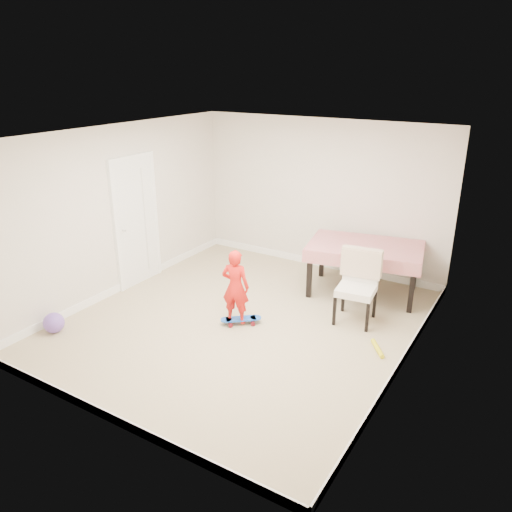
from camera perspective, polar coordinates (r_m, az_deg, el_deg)
The scene contains 17 objects.
ground at distance 7.13m, azimuth -1.54°, elevation -7.49°, with size 5.00×5.00×0.00m, color tan.
ceiling at distance 6.32m, azimuth -1.77°, elevation 13.53°, with size 4.50×5.00×0.04m, color white.
wall_back at distance 8.71m, azimuth 7.31°, elevation 6.88°, with size 4.50×0.04×2.60m, color beige.
wall_front at distance 4.88m, azimuth -17.74°, elevation -5.58°, with size 4.50×0.04×2.60m, color beige.
wall_left at distance 8.00m, azimuth -15.24°, elevation 5.02°, with size 0.04×5.00×2.60m, color beige.
wall_right at distance 5.78m, azimuth 17.26°, elevation -1.30°, with size 0.04×5.00×2.60m, color beige.
door at distance 8.27m, azimuth -13.54°, elevation 3.70°, with size 0.10×0.94×2.11m, color white.
baseboard_back at distance 9.10m, azimuth 6.98°, elevation -0.70°, with size 4.50×0.02×0.12m, color white.
baseboard_front at distance 5.52m, azimuth -16.35°, elevation -17.22°, with size 4.50×0.02×0.12m, color white.
baseboard_left at distance 8.42m, azimuth -14.49°, elevation -3.11°, with size 0.02×5.00×0.12m, color white.
baseboard_right at distance 6.34m, azimuth 16.13°, elevation -11.76°, with size 0.02×5.00×0.12m, color white.
dining_table at distance 8.01m, azimuth 12.19°, elevation -1.47°, with size 1.72×1.08×0.81m, color red, non-canonical shape.
dining_chair at distance 7.06m, azimuth 11.40°, elevation -3.59°, with size 0.56×0.64×1.03m, color silver, non-canonical shape.
skateboard at distance 7.06m, azimuth -1.73°, elevation -7.43°, with size 0.57×0.21×0.09m, color blue, non-canonical shape.
child at distance 6.84m, azimuth -2.36°, elevation -3.79°, with size 0.39×0.25×1.07m, color red.
balloon at distance 7.33m, azimuth -22.10°, elevation -7.08°, with size 0.28×0.28×0.28m, color #734FBF.
foam_toy at distance 6.63m, azimuth 13.71°, elevation -10.22°, with size 0.06×0.06×0.40m, color yellow.
Camera 1 is at (3.42, -5.25, 3.40)m, focal length 35.00 mm.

